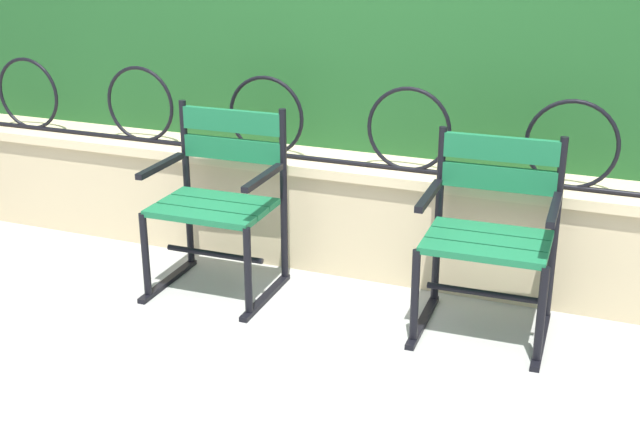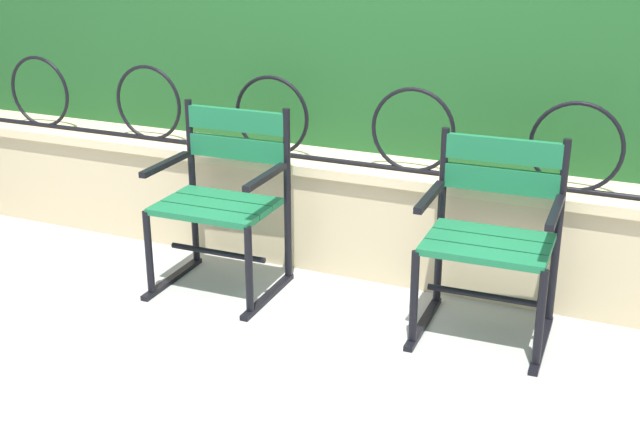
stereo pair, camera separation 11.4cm
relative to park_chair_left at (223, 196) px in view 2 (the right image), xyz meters
name	(u,v)px [view 2 (the right image)]	position (x,y,z in m)	size (l,w,h in m)	color
ground_plane	(308,340)	(0.62, -0.37, -0.47)	(60.00, 60.00, 0.00)	#9E9E99
stone_wall	(376,216)	(0.62, 0.49, -0.18)	(7.14, 0.41, 0.57)	#C6B289
iron_arch_fence	(344,128)	(0.46, 0.41, 0.29)	(6.61, 0.02, 0.42)	black
hedge_row	(411,60)	(0.63, 0.95, 0.56)	(7.00, 0.57, 0.95)	#1E5123
park_chair_left	(223,196)	(0.00, 0.00, 0.00)	(0.59, 0.53, 0.89)	#19663D
park_chair_right	(491,233)	(1.31, 0.05, -0.01)	(0.58, 0.54, 0.87)	#19663D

